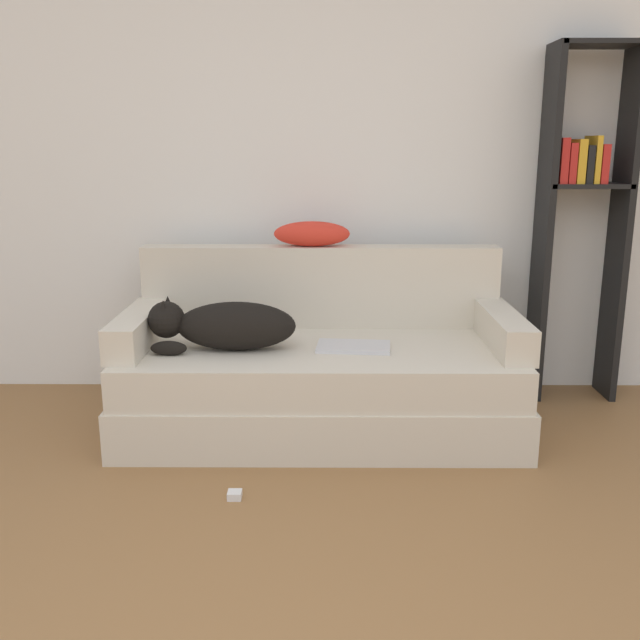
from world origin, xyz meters
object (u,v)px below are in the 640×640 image
(bookshelf, at_px, (582,204))
(dog, at_px, (224,325))
(couch, at_px, (320,388))
(power_adapter, at_px, (235,495))
(laptop, at_px, (353,347))
(throw_pillow, at_px, (312,234))

(bookshelf, bearing_deg, dog, -162.43)
(couch, relative_size, power_adapter, 34.16)
(laptop, height_order, bookshelf, bookshelf)
(throw_pillow, bearing_deg, power_adapter, -104.67)
(throw_pillow, bearing_deg, couch, -83.26)
(dog, bearing_deg, throw_pillow, 48.64)
(couch, xyz_separation_m, dog, (-0.46, -0.08, 0.34))
(power_adapter, bearing_deg, couch, 65.23)
(throw_pillow, distance_m, power_adapter, 1.48)
(couch, distance_m, throw_pillow, 0.82)
(laptop, height_order, throw_pillow, throw_pillow)
(bookshelf, distance_m, power_adapter, 2.39)
(dog, height_order, power_adapter, dog)
(dog, distance_m, throw_pillow, 0.73)
(couch, bearing_deg, laptop, -19.54)
(bookshelf, xyz_separation_m, power_adapter, (-1.74, -1.24, -1.06))
(laptop, height_order, power_adapter, laptop)
(couch, distance_m, dog, 0.58)
(power_adapter, bearing_deg, throw_pillow, 75.33)
(couch, bearing_deg, bookshelf, 19.93)
(couch, xyz_separation_m, laptop, (0.16, -0.06, 0.23))
(throw_pillow, height_order, bookshelf, bookshelf)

